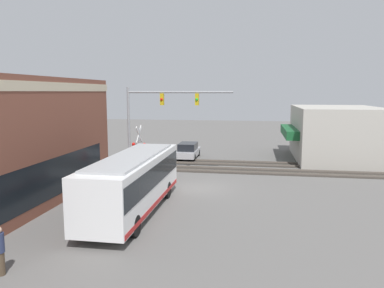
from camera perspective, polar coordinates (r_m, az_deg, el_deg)
name	(u,v)px	position (r m, az deg, el deg)	size (l,w,h in m)	color
ground_plane	(200,188)	(25.56, 1.24, -6.70)	(120.00, 120.00, 0.00)	#605E5B
shop_building	(335,133)	(38.43, 20.96, 1.55)	(11.26, 8.70, 5.04)	#B2ADA3
city_bus	(133,181)	(20.41, -8.91, -5.58)	(10.32, 2.59, 3.14)	white
traffic_signal_gantry	(158,111)	(29.27, -5.28, 5.10)	(0.42, 8.30, 6.85)	gray
crossing_signal	(139,144)	(30.19, -8.06, -0.06)	(1.41, 1.18, 3.81)	gray
rail_track_near	(210,170)	(31.35, 2.83, -3.90)	(2.60, 60.00, 0.15)	#332D28
rail_track_far	(214,162)	(34.46, 3.45, -2.82)	(2.60, 60.00, 0.15)	#332D28
parked_car_silver	(188,151)	(36.61, -0.59, -1.09)	(4.50, 1.82, 1.53)	#B7B7BC
pedestrian_at_crossing	(145,162)	(29.85, -7.22, -2.73)	(0.34, 0.34, 1.86)	#2D3351
pedestrian_by_lamp	(0,250)	(15.32, -27.24, -14.23)	(0.34, 0.34, 1.79)	#473828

